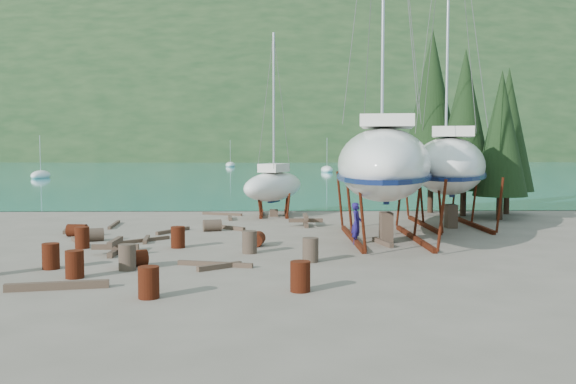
{
  "coord_description": "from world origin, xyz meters",
  "views": [
    {
      "loc": [
        1.02,
        -26.24,
        4.14
      ],
      "look_at": [
        1.71,
        3.0,
        2.09
      ],
      "focal_mm": 40.0,
      "sensor_mm": 36.0,
      "label": 1
    }
  ],
  "objects_px": {
    "large_sailboat_far": "(449,165)",
    "small_sailboat_shore": "(274,186)",
    "worker": "(357,223)",
    "large_sailboat_near": "(384,163)"
  },
  "relations": [
    {
      "from": "large_sailboat_near",
      "to": "worker",
      "type": "height_order",
      "value": "large_sailboat_near"
    },
    {
      "from": "small_sailboat_shore",
      "to": "worker",
      "type": "relative_size",
      "value": 6.19
    },
    {
      "from": "large_sailboat_near",
      "to": "worker",
      "type": "relative_size",
      "value": 12.01
    },
    {
      "from": "large_sailboat_near",
      "to": "large_sailboat_far",
      "type": "xyz_separation_m",
      "value": [
        4.25,
        4.95,
        -0.21
      ]
    },
    {
      "from": "large_sailboat_far",
      "to": "worker",
      "type": "relative_size",
      "value": 11.1
    },
    {
      "from": "large_sailboat_far",
      "to": "small_sailboat_shore",
      "type": "height_order",
      "value": "large_sailboat_far"
    },
    {
      "from": "large_sailboat_far",
      "to": "small_sailboat_shore",
      "type": "distance_m",
      "value": 10.75
    },
    {
      "from": "small_sailboat_shore",
      "to": "large_sailboat_far",
      "type": "bearing_deg",
      "value": -6.55
    },
    {
      "from": "large_sailboat_near",
      "to": "large_sailboat_far",
      "type": "height_order",
      "value": "large_sailboat_near"
    },
    {
      "from": "small_sailboat_shore",
      "to": "worker",
      "type": "height_order",
      "value": "small_sailboat_shore"
    }
  ]
}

